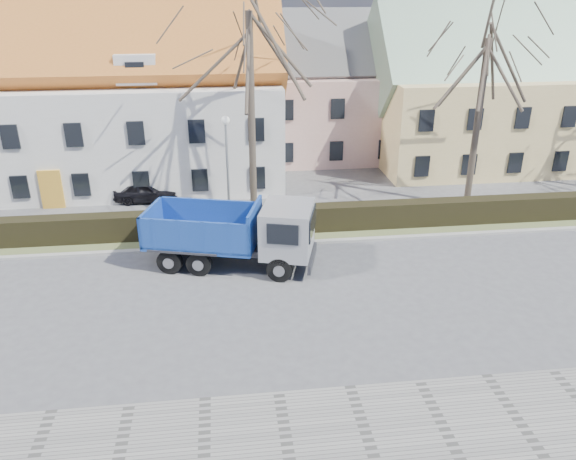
{
  "coord_description": "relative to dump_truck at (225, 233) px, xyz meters",
  "views": [
    {
      "loc": [
        -3.6,
        -19.62,
        11.49
      ],
      "look_at": [
        -0.86,
        2.69,
        1.6
      ],
      "focal_mm": 35.0,
      "sensor_mm": 36.0,
      "label": 1
    }
  ],
  "objects": [
    {
      "name": "hedge",
      "position": [
        3.63,
        3.13,
        -0.87
      ],
      "size": [
        60.0,
        0.9,
        1.3
      ],
      "primitive_type": "cube",
      "color": "black",
      "rests_on": "ground"
    },
    {
      "name": "building_yellow",
      "position": [
        19.63,
        14.13,
        2.73
      ],
      "size": [
        18.8,
        10.8,
        8.5
      ],
      "primitive_type": null,
      "color": "#DFC17A",
      "rests_on": "ground"
    },
    {
      "name": "curb_far",
      "position": [
        3.63,
        1.73,
        -1.46
      ],
      "size": [
        80.0,
        0.3,
        0.12
      ],
      "primitive_type": "cube",
      "color": "gray",
      "rests_on": "ground"
    },
    {
      "name": "cart_frame",
      "position": [
        -1.62,
        1.61,
        -1.2
      ],
      "size": [
        0.81,
        0.61,
        0.65
      ],
      "primitive_type": null,
      "rotation": [
        0.0,
        0.0,
        -0.32
      ],
      "color": "silver",
      "rests_on": "ground"
    },
    {
      "name": "tree_1",
      "position": [
        1.63,
        5.63,
        4.8
      ],
      "size": [
        9.2,
        9.2,
        12.65
      ],
      "primitive_type": null,
      "color": "#40362C",
      "rests_on": "ground"
    },
    {
      "name": "building_white",
      "position": [
        -9.37,
        13.13,
        3.23
      ],
      "size": [
        26.8,
        10.8,
        9.5
      ],
      "primitive_type": null,
      "color": "silver",
      "rests_on": "ground"
    },
    {
      "name": "tree_2",
      "position": [
        13.63,
        5.63,
        3.98
      ],
      "size": [
        8.0,
        8.0,
        11.0
      ],
      "primitive_type": null,
      "color": "#40362C",
      "rests_on": "ground"
    },
    {
      "name": "sidewalk_near",
      "position": [
        3.63,
        -11.37,
        -1.48
      ],
      "size": [
        80.0,
        5.0,
        0.08
      ],
      "primitive_type": "cube",
      "color": "gray",
      "rests_on": "ground"
    },
    {
      "name": "dump_truck",
      "position": [
        0.0,
        0.0,
        0.0
      ],
      "size": [
        8.1,
        4.77,
        3.05
      ],
      "primitive_type": null,
      "rotation": [
        0.0,
        0.0,
        -0.27
      ],
      "color": "navy",
      "rests_on": "ground"
    },
    {
      "name": "parked_car_a",
      "position": [
        -4.35,
        8.45,
        -0.91
      ],
      "size": [
        3.68,
        1.7,
        1.22
      ],
      "primitive_type": "imported",
      "rotation": [
        0.0,
        0.0,
        1.5
      ],
      "color": "black",
      "rests_on": "ground"
    },
    {
      "name": "ground",
      "position": [
        3.63,
        -2.87,
        -1.52
      ],
      "size": [
        120.0,
        120.0,
        0.0
      ],
      "primitive_type": "plane",
      "color": "#4D4D50"
    },
    {
      "name": "streetlight",
      "position": [
        0.29,
        4.13,
        1.39
      ],
      "size": [
        0.46,
        0.46,
        5.82
      ],
      "primitive_type": null,
      "color": "#9A9C9D",
      "rests_on": "ground"
    },
    {
      "name": "grass_strip",
      "position": [
        3.63,
        3.33,
        -1.47
      ],
      "size": [
        80.0,
        3.0,
        0.1
      ],
      "primitive_type": "cube",
      "color": "#535E34",
      "rests_on": "ground"
    },
    {
      "name": "building_pink",
      "position": [
        7.63,
        17.13,
        2.48
      ],
      "size": [
        10.8,
        8.8,
        8.0
      ],
      "primitive_type": null,
      "color": "#CF9E93",
      "rests_on": "ground"
    }
  ]
}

